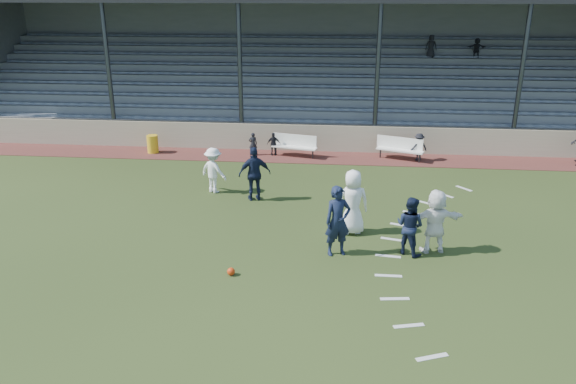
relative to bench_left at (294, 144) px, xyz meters
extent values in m
plane|color=#273515|center=(0.49, -10.57, -0.58)|extent=(90.00, 90.00, 0.00)
cube|color=#4F231F|center=(0.49, -0.07, -0.57)|extent=(34.00, 2.00, 0.02)
cube|color=#B5A88B|center=(0.49, 0.98, 0.02)|extent=(34.00, 0.18, 1.20)
cube|color=white|center=(0.00, -0.12, -0.13)|extent=(2.04, 0.87, 0.06)
cube|color=white|center=(0.00, 0.10, 0.12)|extent=(1.95, 0.54, 0.54)
cylinder|color=#313439|center=(-0.82, 0.08, -0.36)|extent=(0.06, 0.06, 0.40)
cylinder|color=#313439|center=(0.82, -0.33, -0.36)|extent=(0.06, 0.06, 0.40)
cube|color=white|center=(4.54, -0.17, -0.13)|extent=(2.01, 1.07, 0.06)
cube|color=white|center=(4.54, 0.05, 0.12)|extent=(1.90, 0.75, 0.54)
cylinder|color=#313439|center=(3.74, 0.13, -0.36)|extent=(0.06, 0.06, 0.40)
cylinder|color=#313439|center=(5.34, -0.46, -0.36)|extent=(0.06, 0.06, 0.40)
cylinder|color=gold|center=(-6.36, -0.05, -0.17)|extent=(0.49, 0.49, 0.79)
sphere|color=red|center=(-0.72, -10.91, -0.48)|extent=(0.20, 0.20, 0.20)
imported|color=white|center=(2.41, -7.93, 0.41)|extent=(1.08, 0.83, 1.98)
imported|color=#121931|center=(1.99, -9.42, 0.41)|extent=(0.85, 0.71, 1.99)
imported|color=#121931|center=(3.97, -9.19, 0.25)|extent=(1.03, 0.99, 1.67)
imported|color=white|center=(-2.51, -4.79, 0.24)|extent=(1.23, 1.05, 1.66)
imported|color=#121931|center=(-0.92, -5.42, 0.37)|extent=(1.20, 0.79, 1.90)
imported|color=white|center=(4.68, -8.98, 0.33)|extent=(1.78, 0.85, 1.84)
imported|color=black|center=(-1.83, 0.01, -0.06)|extent=(0.40, 0.30, 1.01)
imported|color=black|center=(-0.92, 0.05, -0.06)|extent=(0.63, 0.34, 1.02)
imported|color=black|center=(5.33, -0.09, 0.02)|extent=(0.86, 0.67, 1.17)
cube|color=slate|center=(0.49, 1.53, 0.02)|extent=(34.00, 0.80, 1.20)
cube|color=slate|center=(0.49, 1.63, 0.67)|extent=(33.00, 0.28, 0.10)
cube|color=slate|center=(0.49, 2.33, 0.22)|extent=(34.00, 0.80, 1.60)
cube|color=slate|center=(0.49, 2.43, 1.07)|extent=(33.00, 0.28, 0.10)
cube|color=slate|center=(0.49, 3.13, 0.42)|extent=(34.00, 0.80, 2.00)
cube|color=slate|center=(0.49, 3.23, 1.47)|extent=(33.00, 0.28, 0.10)
cube|color=slate|center=(0.49, 3.93, 0.62)|extent=(34.00, 0.80, 2.40)
cube|color=slate|center=(0.49, 4.03, 1.87)|extent=(33.00, 0.28, 0.10)
cube|color=slate|center=(0.49, 4.73, 0.82)|extent=(34.00, 0.80, 2.80)
cube|color=slate|center=(0.49, 4.83, 2.27)|extent=(33.00, 0.28, 0.10)
cube|color=slate|center=(0.49, 5.53, 1.02)|extent=(34.00, 0.80, 3.20)
cube|color=slate|center=(0.49, 5.63, 2.67)|extent=(33.00, 0.28, 0.10)
cube|color=slate|center=(0.49, 6.33, 1.22)|extent=(34.00, 0.80, 3.60)
cube|color=slate|center=(0.49, 6.43, 3.07)|extent=(33.00, 0.28, 0.10)
cube|color=slate|center=(0.49, 7.13, 1.42)|extent=(34.00, 0.80, 4.00)
cube|color=slate|center=(0.49, 7.23, 3.47)|extent=(33.00, 0.28, 0.10)
cube|color=slate|center=(0.49, 7.93, 1.62)|extent=(34.00, 0.80, 4.40)
cube|color=slate|center=(0.49, 8.03, 3.87)|extent=(33.00, 0.28, 0.10)
cube|color=slate|center=(0.49, 8.53, 2.62)|extent=(34.00, 0.40, 6.40)
cylinder|color=#313439|center=(-8.51, 1.08, 2.67)|extent=(0.20, 0.20, 6.50)
cylinder|color=#313439|center=(-2.51, 1.08, 2.67)|extent=(0.20, 0.20, 6.50)
cylinder|color=#313439|center=(3.49, 1.08, 2.67)|extent=(0.20, 0.20, 6.50)
cylinder|color=#313439|center=(9.49, 1.08, 2.67)|extent=(0.20, 0.20, 6.50)
cylinder|color=#313439|center=(0.49, 0.98, 0.67)|extent=(34.00, 0.05, 0.05)
imported|color=black|center=(6.45, 6.37, 3.58)|extent=(0.62, 0.47, 1.13)
imported|color=black|center=(8.73, 6.37, 3.51)|extent=(0.94, 0.35, 1.00)
cube|color=silver|center=(6.61, -3.56, -0.58)|extent=(0.54, 0.61, 0.01)
cube|color=silver|center=(5.78, -4.35, -0.58)|extent=(0.59, 0.56, 0.01)
cube|color=silver|center=(5.06, -5.23, -0.58)|extent=(0.64, 0.51, 0.01)
cube|color=silver|center=(4.45, -6.20, -0.58)|extent=(0.67, 0.44, 0.01)
cube|color=silver|center=(3.97, -7.23, -0.58)|extent=(0.70, 0.37, 0.01)
cube|color=silver|center=(3.62, -8.31, -0.58)|extent=(0.71, 0.29, 0.01)
cube|color=silver|center=(3.41, -9.43, -0.58)|extent=(0.71, 0.21, 0.01)
cube|color=silver|center=(3.34, -10.57, -0.58)|extent=(0.70, 0.12, 0.01)
cube|color=silver|center=(3.41, -11.71, -0.58)|extent=(0.71, 0.21, 0.01)
cube|color=silver|center=(3.62, -12.83, -0.58)|extent=(0.71, 0.29, 0.01)
cube|color=silver|center=(3.97, -13.92, -0.58)|extent=(0.70, 0.37, 0.01)
camera|label=1|loc=(1.98, -23.62, 6.45)|focal=35.00mm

